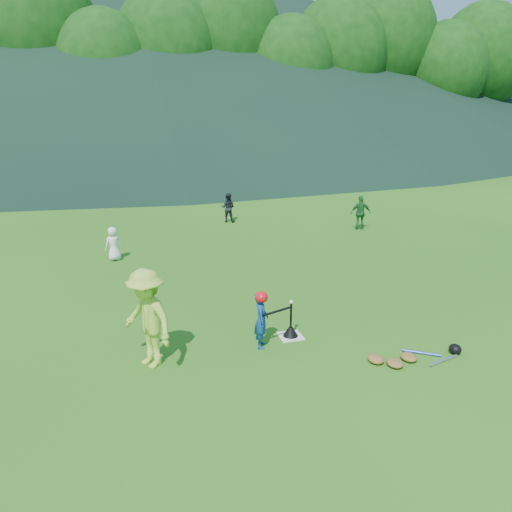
{
  "coord_description": "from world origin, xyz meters",
  "views": [
    {
      "loc": [
        -3.07,
        -8.35,
        4.49
      ],
      "look_at": [
        0.0,
        2.5,
        0.9
      ],
      "focal_mm": 35.0,
      "sensor_mm": 36.0,
      "label": 1
    }
  ],
  "objects_px": {
    "home_plate": "(290,336)",
    "batter_child": "(261,320)",
    "adult_coach": "(147,319)",
    "batting_tee": "(291,331)",
    "fielder_c": "(361,213)",
    "equipment_pile": "(409,357)",
    "fielder_a": "(113,244)",
    "fielder_b": "(228,208)"
  },
  "relations": [
    {
      "from": "adult_coach",
      "to": "equipment_pile",
      "type": "height_order",
      "value": "adult_coach"
    },
    {
      "from": "batter_child",
      "to": "equipment_pile",
      "type": "xyz_separation_m",
      "value": [
        2.4,
        -1.23,
        -0.48
      ]
    },
    {
      "from": "fielder_c",
      "to": "equipment_pile",
      "type": "bearing_deg",
      "value": 78.69
    },
    {
      "from": "fielder_a",
      "to": "fielder_c",
      "type": "xyz_separation_m",
      "value": [
        8.44,
        1.25,
        0.12
      ]
    },
    {
      "from": "fielder_a",
      "to": "batting_tee",
      "type": "distance_m",
      "value": 6.81
    },
    {
      "from": "fielder_a",
      "to": "batting_tee",
      "type": "xyz_separation_m",
      "value": [
        3.28,
        -5.96,
        -0.36
      ]
    },
    {
      "from": "batter_child",
      "to": "adult_coach",
      "type": "xyz_separation_m",
      "value": [
        -2.07,
        -0.12,
        0.35
      ]
    },
    {
      "from": "fielder_c",
      "to": "adult_coach",
      "type": "bearing_deg",
      "value": 54.03
    },
    {
      "from": "home_plate",
      "to": "batting_tee",
      "type": "distance_m",
      "value": 0.12
    },
    {
      "from": "batter_child",
      "to": "fielder_a",
      "type": "height_order",
      "value": "batter_child"
    },
    {
      "from": "batting_tee",
      "to": "equipment_pile",
      "type": "xyz_separation_m",
      "value": [
        1.73,
        -1.46,
        -0.06
      ]
    },
    {
      "from": "home_plate",
      "to": "fielder_b",
      "type": "height_order",
      "value": "fielder_b"
    },
    {
      "from": "home_plate",
      "to": "batter_child",
      "type": "distance_m",
      "value": 0.88
    },
    {
      "from": "batting_tee",
      "to": "equipment_pile",
      "type": "relative_size",
      "value": 0.38
    },
    {
      "from": "home_plate",
      "to": "adult_coach",
      "type": "relative_size",
      "value": 0.25
    },
    {
      "from": "batter_child",
      "to": "fielder_c",
      "type": "xyz_separation_m",
      "value": [
        5.83,
        7.43,
        0.07
      ]
    },
    {
      "from": "fielder_a",
      "to": "equipment_pile",
      "type": "relative_size",
      "value": 0.54
    },
    {
      "from": "home_plate",
      "to": "fielder_a",
      "type": "relative_size",
      "value": 0.46
    },
    {
      "from": "home_plate",
      "to": "equipment_pile",
      "type": "bearing_deg",
      "value": -40.25
    },
    {
      "from": "batter_child",
      "to": "adult_coach",
      "type": "relative_size",
      "value": 0.61
    },
    {
      "from": "fielder_b",
      "to": "equipment_pile",
      "type": "relative_size",
      "value": 0.61
    },
    {
      "from": "batter_child",
      "to": "fielder_a",
      "type": "bearing_deg",
      "value": 40.57
    },
    {
      "from": "batter_child",
      "to": "fielder_a",
      "type": "xyz_separation_m",
      "value": [
        -2.61,
        6.19,
        -0.05
      ]
    },
    {
      "from": "home_plate",
      "to": "batter_child",
      "type": "height_order",
      "value": "batter_child"
    },
    {
      "from": "home_plate",
      "to": "fielder_b",
      "type": "relative_size",
      "value": 0.41
    },
    {
      "from": "fielder_b",
      "to": "batting_tee",
      "type": "relative_size",
      "value": 1.61
    },
    {
      "from": "fielder_c",
      "to": "equipment_pile",
      "type": "distance_m",
      "value": 9.34
    },
    {
      "from": "home_plate",
      "to": "equipment_pile",
      "type": "xyz_separation_m",
      "value": [
        1.73,
        -1.46,
        0.06
      ]
    },
    {
      "from": "batting_tee",
      "to": "equipment_pile",
      "type": "height_order",
      "value": "batting_tee"
    },
    {
      "from": "adult_coach",
      "to": "fielder_b",
      "type": "relative_size",
      "value": 1.62
    },
    {
      "from": "adult_coach",
      "to": "fielder_c",
      "type": "height_order",
      "value": "adult_coach"
    },
    {
      "from": "batter_child",
      "to": "adult_coach",
      "type": "distance_m",
      "value": 2.1
    },
    {
      "from": "home_plate",
      "to": "adult_coach",
      "type": "xyz_separation_m",
      "value": [
        -2.74,
        -0.35,
        0.88
      ]
    },
    {
      "from": "home_plate",
      "to": "fielder_c",
      "type": "relative_size",
      "value": 0.37
    },
    {
      "from": "batter_child",
      "to": "fielder_a",
      "type": "relative_size",
      "value": 1.11
    },
    {
      "from": "batting_tee",
      "to": "home_plate",
      "type": "bearing_deg",
      "value": 0.0
    },
    {
      "from": "adult_coach",
      "to": "batting_tee",
      "type": "distance_m",
      "value": 2.86
    },
    {
      "from": "fielder_c",
      "to": "batting_tee",
      "type": "relative_size",
      "value": 1.79
    },
    {
      "from": "equipment_pile",
      "to": "home_plate",
      "type": "bearing_deg",
      "value": 139.75
    },
    {
      "from": "home_plate",
      "to": "adult_coach",
      "type": "bearing_deg",
      "value": -172.69
    },
    {
      "from": "fielder_c",
      "to": "fielder_b",
      "type": "bearing_deg",
      "value": -19.15
    },
    {
      "from": "batter_child",
      "to": "equipment_pile",
      "type": "bearing_deg",
      "value": -99.55
    }
  ]
}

